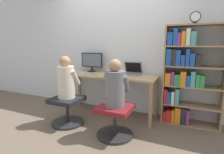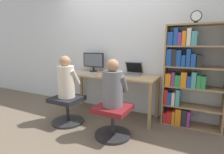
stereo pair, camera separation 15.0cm
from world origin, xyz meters
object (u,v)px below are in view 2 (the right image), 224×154
(person_at_laptop, at_px, (113,86))
(keyboard, at_px, (83,73))
(desktop_monitor, at_px, (93,61))
(office_chair_right, at_px, (113,119))
(bookshelf, at_px, (186,77))
(office_chair_left, at_px, (67,108))
(desk_clock, at_px, (196,16))
(person_at_monitor, at_px, (66,79))
(laptop, at_px, (132,72))

(person_at_laptop, bearing_deg, keyboard, 148.42)
(desktop_monitor, xyz_separation_m, office_chair_right, (0.90, -0.90, -0.72))
(bookshelf, bearing_deg, desktop_monitor, 178.60)
(keyboard, bearing_deg, office_chair_left, -85.63)
(office_chair_right, bearing_deg, desk_clock, 39.01)
(office_chair_right, bearing_deg, person_at_laptop, 90.00)
(person_at_monitor, bearing_deg, laptop, 43.85)
(keyboard, height_order, bookshelf, bookshelf)
(laptop, distance_m, bookshelf, 0.92)
(desktop_monitor, bearing_deg, office_chair_right, -44.82)
(person_at_monitor, height_order, bookshelf, bookshelf)
(office_chair_left, xyz_separation_m, bookshelf, (1.77, 0.80, 0.56))
(keyboard, bearing_deg, person_at_laptop, -31.58)
(person_at_laptop, relative_size, bookshelf, 0.41)
(office_chair_left, distance_m, person_at_monitor, 0.50)
(keyboard, height_order, desk_clock, desk_clock)
(office_chair_right, distance_m, person_at_laptop, 0.49)
(desktop_monitor, height_order, office_chair_left, desktop_monitor)
(desk_clock, bearing_deg, person_at_laptop, -141.17)
(person_at_laptop, xyz_separation_m, bookshelf, (0.88, 0.85, 0.07))
(person_at_laptop, bearing_deg, person_at_monitor, 176.92)
(person_at_laptop, height_order, bookshelf, bookshelf)
(desktop_monitor, relative_size, laptop, 1.36)
(keyboard, distance_m, desk_clock, 2.11)
(laptop, relative_size, office_chair_left, 0.66)
(office_chair_right, bearing_deg, bookshelf, 44.20)
(office_chair_right, bearing_deg, laptop, 92.92)
(laptop, bearing_deg, office_chair_right, -87.08)
(keyboard, bearing_deg, desk_clock, 5.97)
(office_chair_left, xyz_separation_m, person_at_monitor, (0.00, 0.01, 0.50))
(desktop_monitor, xyz_separation_m, bookshelf, (1.78, -0.04, -0.17))
(office_chair_left, distance_m, office_chair_right, 0.89)
(keyboard, xyz_separation_m, office_chair_left, (0.04, -0.53, -0.53))
(laptop, distance_m, person_at_monitor, 1.17)
(keyboard, bearing_deg, laptop, 18.04)
(desktop_monitor, xyz_separation_m, person_at_monitor, (0.01, -0.84, -0.22))
(desk_clock, bearing_deg, laptop, 174.77)
(person_at_laptop, bearing_deg, laptop, 92.93)
(office_chair_right, distance_m, desk_clock, 1.91)
(office_chair_left, xyz_separation_m, desk_clock, (1.84, 0.73, 1.46))
(laptop, xyz_separation_m, person_at_laptop, (0.04, -0.86, -0.07))
(keyboard, xyz_separation_m, person_at_monitor, (0.04, -0.52, -0.03))
(person_at_laptop, bearing_deg, office_chair_right, -90.00)
(keyboard, distance_m, person_at_laptop, 1.09)
(desktop_monitor, bearing_deg, desk_clock, -3.74)
(office_chair_left, bearing_deg, desktop_monitor, 90.76)
(bookshelf, height_order, desk_clock, desk_clock)
(desktop_monitor, bearing_deg, keyboard, -95.24)
(person_at_monitor, relative_size, desk_clock, 3.95)
(desktop_monitor, xyz_separation_m, desk_clock, (1.86, -0.12, 0.74))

